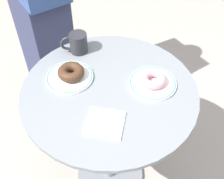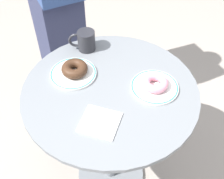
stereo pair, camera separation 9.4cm
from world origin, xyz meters
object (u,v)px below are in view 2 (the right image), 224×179
object	(u,v)px
cafe_table	(110,124)
person_figure	(54,2)
donut_chocolate	(75,69)
coffee_mug	(86,41)
plate_left	(73,73)
paper_napkin	(100,122)
donut_pink_frosted	(155,83)
plate_right	(155,87)

from	to	relation	value
cafe_table	person_figure	world-z (taller)	person_figure
donut_chocolate	person_figure	distance (m)	0.58
cafe_table	coffee_mug	size ratio (longest dim) A/B	6.31
plate_left	paper_napkin	world-z (taller)	plate_left
paper_napkin	person_figure	world-z (taller)	person_figure
donut_pink_frosted	donut_chocolate	bearing A→B (deg)	-179.28
donut_chocolate	paper_napkin	xyz separation A→B (m)	(0.17, -0.22, -0.03)
plate_right	donut_pink_frosted	size ratio (longest dim) A/B	1.83
donut_pink_frosted	plate_left	bearing A→B (deg)	-178.70
plate_right	paper_napkin	bearing A→B (deg)	-126.76
cafe_table	paper_napkin	xyz separation A→B (m)	(0.01, -0.18, 0.25)
cafe_table	donut_chocolate	xyz separation A→B (m)	(-0.17, 0.05, 0.28)
plate_left	plate_right	xyz separation A→B (m)	(0.35, 0.01, -0.00)
plate_right	plate_left	bearing A→B (deg)	-178.70
cafe_table	donut_pink_frosted	distance (m)	0.33
plate_left	paper_napkin	size ratio (longest dim) A/B	1.45
plate_right	donut_chocolate	xyz separation A→B (m)	(-0.34, -0.00, 0.03)
cafe_table	paper_napkin	distance (m)	0.30
plate_right	coffee_mug	distance (m)	0.40
donut_chocolate	person_figure	xyz separation A→B (m)	(-0.30, 0.49, 0.00)
cafe_table	coffee_mug	xyz separation A→B (m)	(-0.18, 0.22, 0.29)
coffee_mug	person_figure	xyz separation A→B (m)	(-0.29, 0.31, -0.01)
paper_napkin	cafe_table	bearing A→B (deg)	92.25
donut_pink_frosted	paper_napkin	world-z (taller)	donut_pink_frosted
plate_left	person_figure	bearing A→B (deg)	120.57
plate_left	donut_pink_frosted	xyz separation A→B (m)	(0.35, 0.01, 0.02)
paper_napkin	coffee_mug	xyz separation A→B (m)	(-0.18, 0.40, 0.04)
cafe_table	paper_napkin	size ratio (longest dim) A/B	5.55
person_figure	plate_right	bearing A→B (deg)	-37.14
cafe_table	donut_pink_frosted	world-z (taller)	donut_pink_frosted
plate_right	paper_napkin	size ratio (longest dim) A/B	1.43
paper_napkin	coffee_mug	size ratio (longest dim) A/B	1.14
plate_left	donut_chocolate	bearing A→B (deg)	26.34
plate_right	paper_napkin	distance (m)	0.28
cafe_table	paper_napkin	bearing A→B (deg)	-87.75
plate_left	paper_napkin	bearing A→B (deg)	-50.03
cafe_table	plate_left	size ratio (longest dim) A/B	3.84
paper_napkin	person_figure	size ratio (longest dim) A/B	0.08
donut_chocolate	person_figure	bearing A→B (deg)	121.39
donut_pink_frosted	plate_right	bearing A→B (deg)	90.00
plate_right	donut_pink_frosted	world-z (taller)	donut_pink_frosted
coffee_mug	plate_left	bearing A→B (deg)	-89.43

